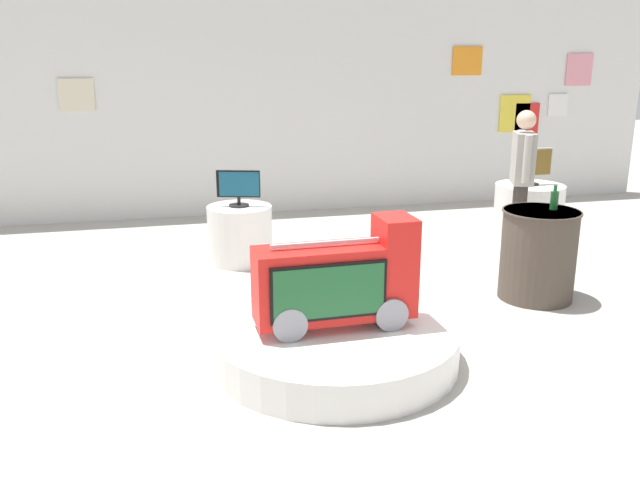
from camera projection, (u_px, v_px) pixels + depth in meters
name	position (u px, v px, depth m)	size (l,w,h in m)	color
ground_plane	(371.00, 335.00, 5.21)	(30.00, 30.00, 0.00)	#B2ADA3
back_wall_display	(274.00, 104.00, 8.97)	(11.37, 0.13, 2.98)	silver
main_display_pedestal	(334.00, 343.00, 4.76)	(1.77, 1.77, 0.26)	white
novelty_firetruck_tv	(338.00, 284.00, 4.64)	(1.14, 0.42, 0.78)	gray
display_pedestal_left_rear	(240.00, 234.00, 7.00)	(0.68, 0.68, 0.60)	white
tv_on_left_rear	(239.00, 187.00, 6.86)	(0.44, 0.21, 0.38)	black
display_pedestal_center_rear	(528.00, 209.00, 8.14)	(0.83, 0.83, 0.60)	white
tv_on_center_rear	(532.00, 164.00, 7.99)	(0.51, 0.19, 0.45)	black
side_table_round	(538.00, 254.00, 5.92)	(0.68, 0.68, 0.81)	#4C4238
bottle_on_side_table	(554.00, 200.00, 5.83)	(0.07, 0.07, 0.22)	#195926
shopper_browsing_near_truck	(522.00, 173.00, 7.02)	(0.32, 0.53, 1.58)	#38332D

